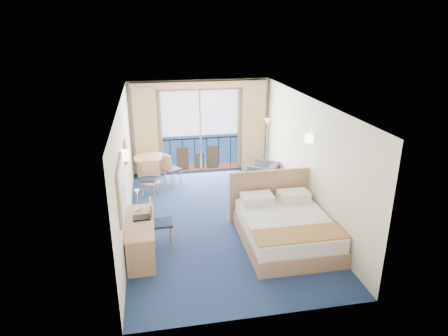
% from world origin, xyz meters
% --- Properties ---
extents(floor, '(6.50, 6.50, 0.00)m').
position_xyz_m(floor, '(0.00, 0.00, 0.00)').
color(floor, navy).
rests_on(floor, ground).
extents(room_walls, '(4.04, 6.54, 2.72)m').
position_xyz_m(room_walls, '(0.00, 0.00, 1.78)').
color(room_walls, white).
rests_on(room_walls, ground).
extents(balcony_door, '(2.36, 0.03, 2.52)m').
position_xyz_m(balcony_door, '(-0.01, 3.22, 1.14)').
color(balcony_door, navy).
rests_on(balcony_door, room_walls).
extents(curtain_left, '(0.65, 0.22, 2.55)m').
position_xyz_m(curtain_left, '(-1.55, 3.07, 1.28)').
color(curtain_left, tan).
rests_on(curtain_left, room_walls).
extents(curtain_right, '(0.65, 0.22, 2.55)m').
position_xyz_m(curtain_right, '(1.55, 3.07, 1.28)').
color(curtain_right, tan).
rests_on(curtain_right, room_walls).
extents(pelmet, '(3.80, 0.25, 0.18)m').
position_xyz_m(pelmet, '(0.00, 3.10, 2.58)').
color(pelmet, tan).
rests_on(pelmet, room_walls).
extents(mirror, '(0.05, 1.25, 0.95)m').
position_xyz_m(mirror, '(-1.97, -1.50, 1.55)').
color(mirror, tan).
rests_on(mirror, room_walls).
extents(wall_print, '(0.04, 0.42, 0.52)m').
position_xyz_m(wall_print, '(-1.97, 0.45, 1.60)').
color(wall_print, tan).
rests_on(wall_print, room_walls).
extents(sconce_left, '(0.18, 0.18, 0.18)m').
position_xyz_m(sconce_left, '(-1.94, -0.60, 1.85)').
color(sconce_left, '#FFE7B2').
rests_on(sconce_left, room_walls).
extents(sconce_right, '(0.18, 0.18, 0.18)m').
position_xyz_m(sconce_right, '(1.94, -0.15, 1.85)').
color(sconce_right, '#FFE7B2').
rests_on(sconce_right, room_walls).
extents(bed, '(1.87, 2.22, 1.18)m').
position_xyz_m(bed, '(1.12, -1.19, 0.33)').
color(bed, tan).
rests_on(bed, ground).
extents(nightstand, '(0.39, 0.37, 0.51)m').
position_xyz_m(nightstand, '(1.78, 0.30, 0.26)').
color(nightstand, '#A77758').
rests_on(nightstand, ground).
extents(phone, '(0.22, 0.19, 0.09)m').
position_xyz_m(phone, '(1.78, 0.30, 0.55)').
color(phone, white).
rests_on(phone, nightstand).
extents(armchair, '(1.01, 1.00, 0.66)m').
position_xyz_m(armchair, '(1.49, 1.70, 0.33)').
color(armchair, '#4A515A').
rests_on(armchair, ground).
extents(floor_lamp, '(0.22, 0.22, 1.62)m').
position_xyz_m(floor_lamp, '(1.88, 2.75, 1.22)').
color(floor_lamp, silver).
rests_on(floor_lamp, ground).
extents(desk, '(0.52, 1.52, 0.71)m').
position_xyz_m(desk, '(-1.73, -1.56, 0.39)').
color(desk, tan).
rests_on(desk, ground).
extents(desk_chair, '(0.43, 0.42, 0.97)m').
position_xyz_m(desk_chair, '(-1.40, -0.82, 0.54)').
color(desk_chair, '#1C2641').
rests_on(desk_chair, ground).
extents(folder, '(0.34, 0.26, 0.03)m').
position_xyz_m(folder, '(-1.69, -1.03, 0.73)').
color(folder, black).
rests_on(folder, desk).
extents(desk_lamp, '(0.11, 0.11, 0.43)m').
position_xyz_m(desk_lamp, '(-1.75, -0.67, 1.03)').
color(desk_lamp, silver).
rests_on(desk_lamp, desk).
extents(round_table, '(0.87, 0.87, 0.78)m').
position_xyz_m(round_table, '(-1.49, 2.47, 0.59)').
color(round_table, tan).
rests_on(round_table, ground).
extents(table_chair_a, '(0.54, 0.53, 0.89)m').
position_xyz_m(table_chair_a, '(-0.97, 2.27, 0.50)').
color(table_chair_a, '#1C2641').
rests_on(table_chair_a, ground).
extents(table_chair_b, '(0.45, 0.46, 0.86)m').
position_xyz_m(table_chair_b, '(-1.53, 1.80, 0.49)').
color(table_chair_b, '#1C2641').
rests_on(table_chair_b, ground).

